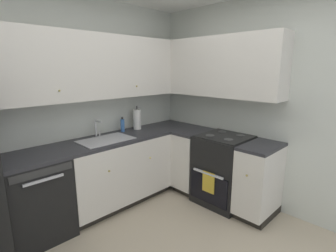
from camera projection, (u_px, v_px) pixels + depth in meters
wall_back at (70, 107)px, 3.06m from camera, size 3.51×0.05×2.58m
wall_right at (278, 107)px, 3.01m from camera, size 0.05×3.64×2.58m
dishwasher at (36, 198)px, 2.62m from camera, size 0.60×0.63×0.86m
lower_cabinets_back at (117, 171)px, 3.31m from camera, size 1.38×0.62×0.86m
countertop_back at (115, 139)px, 3.21m from camera, size 2.59×0.60×0.03m
lower_cabinets_right at (223, 171)px, 3.32m from camera, size 0.62×1.34×0.86m
countertop_right at (225, 138)px, 3.22m from camera, size 0.60×1.34×0.03m
oven_range at (223, 169)px, 3.33m from camera, size 0.68×0.62×1.04m
upper_cabinets_back at (94, 67)px, 3.00m from camera, size 2.27×0.34×0.76m
upper_cabinets_right at (213, 67)px, 3.35m from camera, size 0.32×1.89×0.76m
sink at (106, 143)px, 3.09m from camera, size 0.63×0.40×0.10m
faucet at (97, 127)px, 3.20m from camera, size 0.07×0.16×0.22m
soap_bottle at (123, 125)px, 3.47m from camera, size 0.05×0.05×0.20m
paper_towel_roll at (137, 119)px, 3.61m from camera, size 0.11×0.11×0.35m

